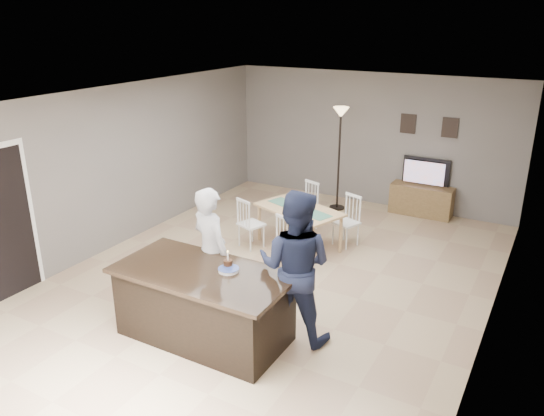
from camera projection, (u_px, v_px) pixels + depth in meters
The scene contains 13 objects.
floor at pixel (276, 277), 8.06m from camera, with size 8.00×8.00×0.00m, color tan.
room_shell at pixel (276, 171), 7.48m from camera, with size 8.00×8.00×8.00m.
kitchen_island at pixel (204, 304), 6.43m from camera, with size 2.15×1.10×0.90m.
tv_console at pixel (421, 200), 10.49m from camera, with size 1.20×0.40×0.60m, color brown.
television at pixel (425, 172), 10.35m from camera, with size 0.91×0.12×0.53m, color black.
tv_screen_glow at pixel (424, 173), 10.28m from camera, with size 0.78×0.78×0.00m, color #CA4D16.
picture_frames at pixel (429, 126), 10.18m from camera, with size 1.10×0.02×0.38m.
woman at pixel (211, 252), 6.86m from camera, with size 0.63×0.42×1.74m, color #B9B9BD.
man at pixel (295, 267), 6.27m from camera, with size 0.92×0.72×1.90m, color #191F39.
birthday_cake at pixel (228, 264), 6.33m from camera, with size 0.15×0.15×0.23m.
plate_stack at pixel (229, 270), 6.26m from camera, with size 0.25×0.25×0.04m.
dining_table at pixel (299, 215), 8.97m from camera, with size 1.86×2.01×0.89m.
floor_lamp at pixel (340, 131), 10.37m from camera, with size 0.31×0.31×2.08m.
Camera 1 is at (3.49, -6.31, 3.76)m, focal length 35.00 mm.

